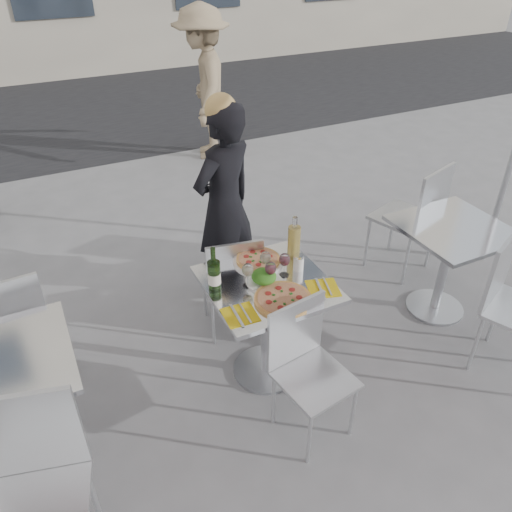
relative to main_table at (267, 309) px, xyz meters
name	(u,v)px	position (x,y,z in m)	size (l,w,h in m)	color
ground	(266,370)	(0.00, 0.00, -0.54)	(80.00, 80.00, 0.00)	slate
street_asphalt	(88,108)	(0.00, 6.50, -0.54)	(24.00, 5.00, 0.00)	black
main_table	(267,309)	(0.00, 0.00, 0.00)	(0.72, 0.72, 0.75)	#B7BABF
side_table_left	(7,392)	(-1.50, 0.00, 0.00)	(0.72, 0.72, 0.75)	#B7BABF
side_table_right	(448,251)	(1.50, 0.00, 0.00)	(0.72, 0.72, 0.75)	#B7BABF
chair_far	(232,278)	(-0.04, 0.44, -0.04)	(0.45, 0.46, 0.84)	silver
chair_near	(306,360)	(0.02, -0.45, -0.04)	(0.44, 0.45, 0.84)	silver
side_chair_lfar	(13,321)	(-1.43, 0.60, -0.02)	(0.43, 0.44, 0.88)	silver
side_chair_lnear	(32,481)	(-1.43, -0.61, 0.04)	(0.54, 0.55, 0.98)	silver
side_chair_rfar	(417,212)	(1.64, 0.51, 0.05)	(0.57, 0.58, 0.99)	silver
side_chair_rnear	(512,296)	(1.45, -0.60, 0.03)	(0.58, 0.58, 0.96)	silver
woman_diner	(224,206)	(0.13, 0.95, 0.25)	(0.57, 0.38, 1.57)	black
pedestrian_b	(204,84)	(1.06, 3.76, 0.37)	(1.17, 0.67, 1.81)	#947E5F
pizza_near	(283,299)	(0.00, -0.20, 0.22)	(0.33, 0.33, 0.02)	#E6A359
pizza_far	(258,260)	(0.05, 0.21, 0.23)	(0.32, 0.32, 0.03)	white
salad_plate	(264,277)	(-0.02, 0.01, 0.25)	(0.22, 0.22, 0.09)	white
wine_bottle	(214,275)	(-0.31, 0.06, 0.32)	(0.07, 0.08, 0.29)	#2B4F1D
carafe	(294,241)	(0.28, 0.17, 0.33)	(0.08, 0.08, 0.29)	#DBC25D
sugar_shaker	(299,262)	(0.24, 0.03, 0.26)	(0.06, 0.06, 0.11)	white
wineglass_white_a	(248,271)	(-0.12, 0.02, 0.32)	(0.07, 0.07, 0.16)	white
wineglass_white_b	(265,258)	(0.03, 0.09, 0.32)	(0.07, 0.07, 0.16)	white
wineglass_red_a	(271,269)	(0.01, -0.02, 0.32)	(0.07, 0.07, 0.16)	white
wineglass_red_b	(285,260)	(0.13, 0.02, 0.32)	(0.07, 0.07, 0.16)	white
napkin_left	(240,315)	(-0.27, -0.20, 0.21)	(0.19, 0.20, 0.01)	yellow
napkin_right	(323,288)	(0.27, -0.20, 0.21)	(0.22, 0.22, 0.01)	yellow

